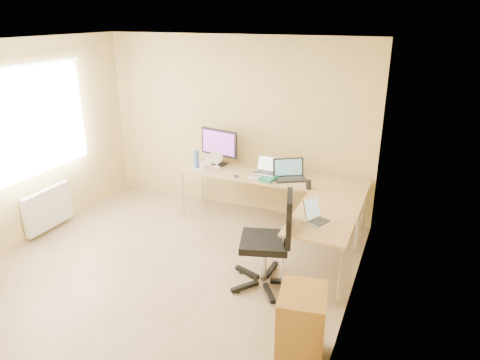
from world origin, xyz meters
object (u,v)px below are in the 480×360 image
at_px(mug, 205,168).
at_px(laptop_black, 290,170).
at_px(monitor, 219,147).
at_px(laptop_return, 319,214).
at_px(keyboard, 262,178).
at_px(desk_main, 271,199).
at_px(laptop_center, 266,166).
at_px(desk_fan, 217,160).
at_px(office_chair, 264,245).
at_px(desk_return, 323,243).
at_px(water_bottle, 196,159).
at_px(cabinet, 301,326).

bearing_deg(mug, laptop_black, 6.79).
height_order(monitor, mug, monitor).
bearing_deg(laptop_black, laptop_return, -91.33).
xyz_separation_m(keyboard, mug, (-0.88, -0.03, 0.04)).
bearing_deg(keyboard, monitor, 139.20).
bearing_deg(desk_main, keyboard, -116.85).
xyz_separation_m(laptop_center, mug, (-0.90, -0.13, -0.11)).
height_order(desk_main, keyboard, keyboard).
bearing_deg(monitor, mug, -89.36).
bearing_deg(laptop_return, monitor, 77.30).
distance_m(mug, desk_fan, 0.23).
bearing_deg(laptop_black, monitor, 138.53).
distance_m(desk_fan, office_chair, 2.02).
height_order(monitor, laptop_black, monitor).
xyz_separation_m(keyboard, office_chair, (0.52, -1.36, -0.24)).
xyz_separation_m(desk_return, monitor, (-1.86, 1.16, 0.64)).
bearing_deg(desk_return, keyboard, 141.80).
height_order(keyboard, office_chair, office_chair).
bearing_deg(laptop_center, monitor, 169.36).
height_order(water_bottle, desk_fan, water_bottle).
distance_m(keyboard, cabinet, 2.65).
relative_size(desk_main, cabinet, 3.95).
distance_m(desk_main, cabinet, 2.74).
bearing_deg(cabinet, monitor, 117.67).
bearing_deg(mug, desk_main, 11.37).
relative_size(mug, laptop_return, 0.34).
bearing_deg(desk_fan, laptop_center, -28.72).
relative_size(laptop_return, cabinet, 0.47).
height_order(office_chair, cabinet, office_chair).
relative_size(desk_return, water_bottle, 4.72).
distance_m(desk_main, office_chair, 1.59).
bearing_deg(desk_fan, monitor, 78.79).
relative_size(laptop_black, desk_fan, 1.73).
relative_size(desk_main, desk_return, 2.04).
bearing_deg(desk_main, desk_fan, -179.78).
xyz_separation_m(laptop_center, water_bottle, (-1.06, -0.06, -0.02)).
bearing_deg(water_bottle, office_chair, -41.79).
height_order(laptop_center, laptop_black, laptop_black).
relative_size(mug, desk_fan, 0.43).
bearing_deg(desk_return, laptop_center, 138.02).
bearing_deg(keyboard, desk_fan, 149.31).
bearing_deg(desk_fan, cabinet, -75.91).
bearing_deg(laptop_center, laptop_black, 7.55).
xyz_separation_m(laptop_black, mug, (-1.24, -0.15, -0.09)).
relative_size(laptop_center, mug, 3.29).
distance_m(laptop_center, laptop_black, 0.34).
distance_m(desk_return, desk_fan, 2.14).
xyz_separation_m(desk_fan, office_chair, (1.29, -1.52, -0.36)).
bearing_deg(monitor, desk_fan, -64.78).
relative_size(mug, water_bottle, 0.39).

